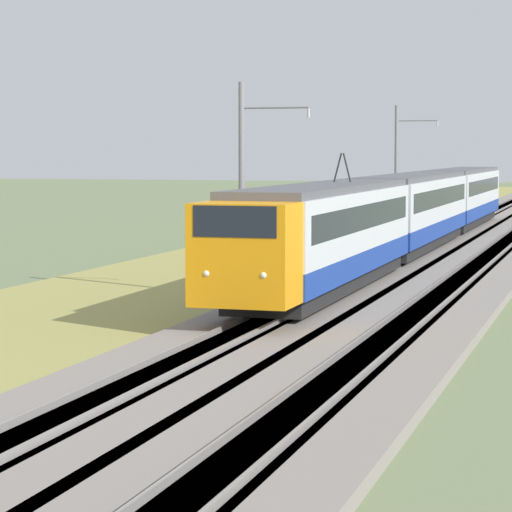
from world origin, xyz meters
name	(u,v)px	position (x,y,z in m)	size (l,w,h in m)	color
ballast_main	(393,262)	(50.00, 0.00, 0.15)	(240.00, 4.40, 0.30)	gray
ballast_adjacent	(482,265)	(50.00, -4.03, 0.15)	(240.00, 4.40, 0.30)	gray
track_main	(393,262)	(50.00, 0.00, 0.16)	(240.00, 1.57, 0.45)	#4C4238
track_adjacent	(482,265)	(50.00, -4.03, 0.16)	(240.00, 1.57, 0.45)	#4C4238
grass_verge	(273,261)	(50.00, 5.72, 0.06)	(240.00, 12.73, 0.12)	#99934C
passenger_train	(414,207)	(55.74, 0.00, 2.43)	(58.77, 2.95, 5.17)	orange
catenary_mast_mid	(243,188)	(35.80, 2.75, 3.95)	(0.22, 2.56, 7.64)	slate
catenary_mast_far	(397,170)	(66.47, 2.75, 4.09)	(0.22, 2.56, 7.91)	slate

